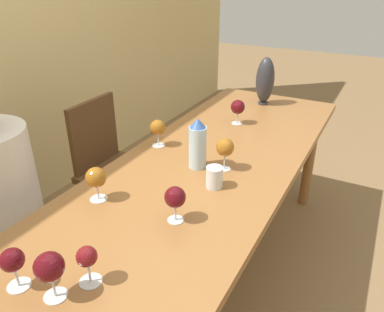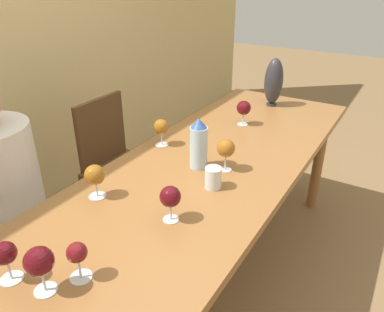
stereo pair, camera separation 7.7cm
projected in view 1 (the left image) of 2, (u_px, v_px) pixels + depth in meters
name	position (u px, v px, depth m)	size (l,w,h in m)	color
ground_plane	(193.00, 298.00, 2.01)	(14.00, 14.00, 0.00)	olive
dining_table	(193.00, 190.00, 1.70)	(2.62, 0.80, 0.76)	#936033
water_bottle	(198.00, 144.00, 1.69)	(0.08, 0.08, 0.24)	silver
water_tumbler	(214.00, 177.00, 1.56)	(0.07, 0.07, 0.09)	silver
vase	(265.00, 80.00, 2.46)	(0.12, 0.12, 0.31)	#2D2D33
wine_glass_0	(49.00, 268.00, 1.01)	(0.08, 0.08, 0.15)	silver
wine_glass_1	(12.00, 261.00, 1.05)	(0.07, 0.07, 0.13)	silver
wine_glass_2	(87.00, 258.00, 1.06)	(0.07, 0.07, 0.13)	silver
wine_glass_3	(175.00, 198.00, 1.33)	(0.08, 0.08, 0.14)	silver
wine_glass_4	(158.00, 128.00, 1.90)	(0.08, 0.08, 0.14)	silver
wine_glass_5	(96.00, 178.00, 1.45)	(0.08, 0.08, 0.14)	silver
wine_glass_6	(238.00, 107.00, 2.17)	(0.08, 0.08, 0.14)	silver
wine_glass_7	(225.00, 148.00, 1.67)	(0.08, 0.08, 0.15)	silver
chair_far	(113.00, 164.00, 2.38)	(0.44, 0.44, 0.88)	brown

